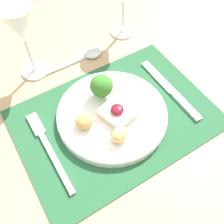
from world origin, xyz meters
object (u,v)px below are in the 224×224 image
Objects in this scene: dinner_plate at (111,113)px; knife at (173,93)px; fork at (47,145)px; wine_glass_far at (20,27)px; spoon at (85,57)px.

dinner_plate is 1.17× the size of knife.
dinner_plate reaches higher than fork.
wine_glass_far reaches higher than fork.
fork is 1.13× the size of wine_glass_far.
fork is at bearing -134.38° from spoon.
dinner_plate is at bearing -100.16° from spoon.
spoon is (0.04, 0.21, -0.01)m from dinner_plate.
spoon is at bearing 42.70° from fork.
fork is 1.09× the size of spoon.
wine_glass_far is at bearing 169.89° from spoon.
knife is 0.39m from wine_glass_far.
knife is (0.33, -0.03, 0.00)m from fork.
dinner_plate is at bearing -67.52° from wine_glass_far.
knife is at bearing -44.17° from wine_glass_far.
spoon is 1.04× the size of wine_glass_far.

